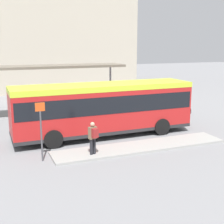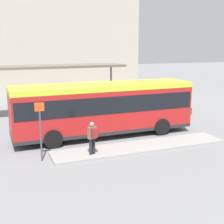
# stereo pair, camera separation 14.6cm
# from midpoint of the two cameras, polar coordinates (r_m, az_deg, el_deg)

# --- Properties ---
(ground_plane) EXTENTS (120.00, 120.00, 0.00)m
(ground_plane) POSITION_cam_midpoint_polar(r_m,az_deg,el_deg) (18.84, -1.73, -4.31)
(ground_plane) COLOR gray
(curb_island) EXTENTS (9.49, 1.80, 0.12)m
(curb_island) POSITION_cam_midpoint_polar(r_m,az_deg,el_deg) (16.72, 5.06, -6.33)
(curb_island) COLOR #9E9E99
(curb_island) RESTS_ON ground_plane
(city_bus) EXTENTS (10.68, 2.72, 3.12)m
(city_bus) POSITION_cam_midpoint_polar(r_m,az_deg,el_deg) (18.40, -1.74, 1.15)
(city_bus) COLOR red
(city_bus) RESTS_ON ground_plane
(pedestrian_waiting) EXTENTS (0.45, 0.49, 1.62)m
(pedestrian_waiting) POSITION_cam_midpoint_polar(r_m,az_deg,el_deg) (15.11, -3.75, -4.42)
(pedestrian_waiting) COLOR #232328
(pedestrian_waiting) RESTS_ON curb_island
(bicycle_white) EXTENTS (0.48, 1.64, 0.71)m
(bicycle_white) POSITION_cam_midpoint_polar(r_m,az_deg,el_deg) (25.24, 13.08, 0.50)
(bicycle_white) COLOR black
(bicycle_white) RESTS_ON ground_plane
(bicycle_blue) EXTENTS (0.48, 1.65, 0.71)m
(bicycle_blue) POSITION_cam_midpoint_polar(r_m,az_deg,el_deg) (25.94, 12.14, 0.87)
(bicycle_blue) COLOR black
(bicycle_blue) RESTS_ON ground_plane
(station_shelter) EXTENTS (10.70, 2.54, 3.83)m
(station_shelter) POSITION_cam_midpoint_polar(r_m,az_deg,el_deg) (24.10, -10.70, 8.02)
(station_shelter) COLOR #706656
(station_shelter) RESTS_ON ground_plane
(platform_sign) EXTENTS (0.44, 0.08, 2.80)m
(platform_sign) POSITION_cam_midpoint_polar(r_m,az_deg,el_deg) (14.77, -13.12, -3.06)
(platform_sign) COLOR #4C4C51
(platform_sign) RESTS_ON ground_plane
(station_building) EXTENTS (19.06, 15.35, 16.83)m
(station_building) POSITION_cam_midpoint_polar(r_m,az_deg,el_deg) (43.11, -12.17, 16.11)
(station_building) COLOR #BCB29E
(station_building) RESTS_ON ground_plane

